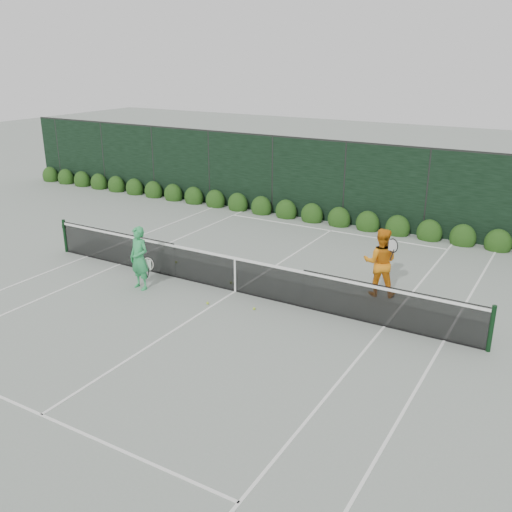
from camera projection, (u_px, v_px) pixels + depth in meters
The scene contains 8 objects.
ground at pixel (235, 291), 15.24m from camera, with size 80.00×80.00×0.00m, color gray.
tennis_net at pixel (234, 273), 15.07m from camera, with size 12.90×0.10×1.07m.
player_woman at pixel (139, 258), 15.16m from camera, with size 0.69×0.51×1.73m.
player_man at pixel (380, 262), 14.75m from camera, with size 1.05×0.92×1.82m.
court_lines at pixel (235, 291), 15.23m from camera, with size 11.03×23.83×0.01m.
windscreen_fence at pixel (169, 270), 12.52m from camera, with size 32.00×21.07×3.06m.
hedge_row at pixel (339, 219), 20.97m from camera, with size 31.66×0.65×0.94m.
tennis_balls at pixel (215, 288), 15.40m from camera, with size 3.81×2.06×0.07m.
Camera 1 is at (7.57, -11.82, 6.02)m, focal length 40.00 mm.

